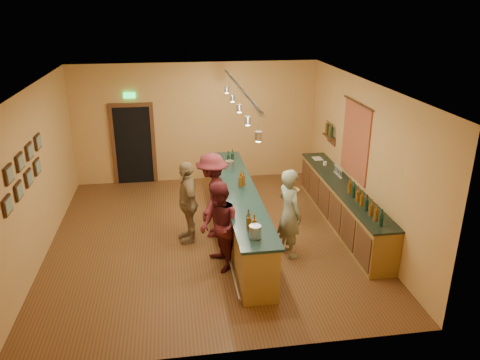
{
  "coord_description": "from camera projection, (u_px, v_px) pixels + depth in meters",
  "views": [
    {
      "loc": [
        -0.65,
        -8.79,
        4.71
      ],
      "look_at": [
        0.69,
        0.2,
        1.18
      ],
      "focal_mm": 35.0,
      "sensor_mm": 36.0,
      "label": 1
    }
  ],
  "objects": [
    {
      "name": "wall_back",
      "position": [
        197.0,
        123.0,
        12.55
      ],
      "size": [
        6.5,
        0.02,
        3.2
      ],
      "primitive_type": "cube",
      "color": "tan",
      "rests_on": "floor"
    },
    {
      "name": "tasting_bar",
      "position": [
        239.0,
        209.0,
        9.77
      ],
      "size": [
        0.73,
        5.1,
        1.38
      ],
      "color": "olive",
      "rests_on": "floor"
    },
    {
      "name": "floor",
      "position": [
        209.0,
        237.0,
        9.9
      ],
      "size": [
        7.0,
        7.0,
        0.0
      ],
      "primitive_type": "plane",
      "color": "#5C321A",
      "rests_on": "ground"
    },
    {
      "name": "customer_a",
      "position": [
        219.0,
        227.0,
        8.49
      ],
      "size": [
        0.8,
        0.94,
        1.69
      ],
      "primitive_type": "imported",
      "rotation": [
        0.0,
        0.0,
        -1.35
      ],
      "color": "#59191E",
      "rests_on": "floor"
    },
    {
      "name": "tapestry",
      "position": [
        355.0,
        141.0,
        10.04
      ],
      "size": [
        0.03,
        1.4,
        1.6
      ],
      "primitive_type": "cube",
      "color": "#A42029",
      "rests_on": "wall_right"
    },
    {
      "name": "ceiling",
      "position": [
        205.0,
        85.0,
        8.74
      ],
      "size": [
        6.5,
        7.0,
        0.02
      ],
      "primitive_type": "cube",
      "color": "silver",
      "rests_on": "wall_back"
    },
    {
      "name": "customer_c",
      "position": [
        212.0,
        195.0,
        9.71
      ],
      "size": [
        0.99,
        1.31,
        1.8
      ],
      "primitive_type": "imported",
      "rotation": [
        0.0,
        0.0,
        -1.88
      ],
      "color": "#59191E",
      "rests_on": "floor"
    },
    {
      "name": "back_counter",
      "position": [
        342.0,
        204.0,
        10.3
      ],
      "size": [
        0.6,
        4.55,
        1.27
      ],
      "color": "olive",
      "rests_on": "floor"
    },
    {
      "name": "bottle_shelf",
      "position": [
        330.0,
        132.0,
        11.49
      ],
      "size": [
        0.17,
        0.55,
        0.54
      ],
      "color": "#432B14",
      "rests_on": "wall_right"
    },
    {
      "name": "doorway",
      "position": [
        133.0,
        143.0,
        12.46
      ],
      "size": [
        1.15,
        0.09,
        2.48
      ],
      "color": "black",
      "rests_on": "wall_back"
    },
    {
      "name": "pendant_track",
      "position": [
        239.0,
        96.0,
        8.91
      ],
      "size": [
        0.11,
        4.6,
        0.5
      ],
      "color": "silver",
      "rests_on": "ceiling"
    },
    {
      "name": "customer_b",
      "position": [
        187.0,
        202.0,
        9.49
      ],
      "size": [
        0.58,
        1.06,
        1.73
      ],
      "primitive_type": "imported",
      "rotation": [
        0.0,
        0.0,
        -1.41
      ],
      "color": "#997A51",
      "rests_on": "floor"
    },
    {
      "name": "picture_grid",
      "position": [
        25.0,
        170.0,
        8.06
      ],
      "size": [
        0.06,
        2.2,
        0.7
      ],
      "primitive_type": null,
      "color": "#382111",
      "rests_on": "wall_left"
    },
    {
      "name": "wall_front",
      "position": [
        229.0,
        254.0,
        6.09
      ],
      "size": [
        6.5,
        0.02,
        3.2
      ],
      "primitive_type": "cube",
      "color": "tan",
      "rests_on": "floor"
    },
    {
      "name": "wall_right",
      "position": [
        362.0,
        158.0,
        9.77
      ],
      "size": [
        0.02,
        7.0,
        3.2
      ],
      "primitive_type": "cube",
      "color": "tan",
      "rests_on": "floor"
    },
    {
      "name": "bar_stool",
      "position": [
        291.0,
        195.0,
        10.46
      ],
      "size": [
        0.36,
        0.36,
        0.75
      ],
      "rotation": [
        0.0,
        0.0,
        -0.33
      ],
      "color": "#A5854A",
      "rests_on": "floor"
    },
    {
      "name": "wall_left",
      "position": [
        37.0,
        174.0,
        8.88
      ],
      "size": [
        0.02,
        7.0,
        3.2
      ],
      "primitive_type": "cube",
      "color": "tan",
      "rests_on": "floor"
    },
    {
      "name": "bartender",
      "position": [
        290.0,
        213.0,
        8.93
      ],
      "size": [
        0.62,
        0.75,
        1.77
      ],
      "primitive_type": "imported",
      "rotation": [
        0.0,
        0.0,
        1.92
      ],
      "color": "gray",
      "rests_on": "floor"
    }
  ]
}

